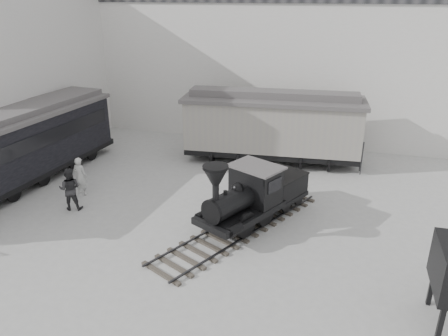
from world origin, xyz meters
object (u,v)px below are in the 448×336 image
(locomotive, at_px, (251,198))
(boxcar, at_px, (272,125))
(visitor_b, at_px, (70,189))
(visitor_a, at_px, (80,176))
(passenger_coach, at_px, (14,149))

(locomotive, distance_m, boxcar, 7.18)
(boxcar, bearing_deg, visitor_b, -136.65)
(visitor_b, bearing_deg, visitor_a, -92.42)
(locomotive, distance_m, visitor_a, 7.97)
(passenger_coach, bearing_deg, boxcar, 36.64)
(visitor_a, bearing_deg, visitor_b, 107.97)
(locomotive, xyz_separation_m, passenger_coach, (-11.28, 0.34, 0.77))
(locomotive, xyz_separation_m, visitor_a, (-7.96, 0.39, -0.20))
(locomotive, height_order, passenger_coach, passenger_coach)
(locomotive, distance_m, visitor_b, 7.61)
(passenger_coach, bearing_deg, locomotive, 2.71)
(boxcar, relative_size, visitor_b, 5.19)
(boxcar, xyz_separation_m, passenger_coach, (-10.73, -6.76, -0.16))
(locomotive, xyz_separation_m, boxcar, (-0.55, 7.10, 0.92))
(passenger_coach, relative_size, visitor_a, 7.14)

